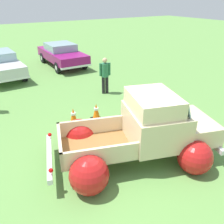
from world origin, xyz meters
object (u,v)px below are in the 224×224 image
show_car_0 (0,63)px  spectator_2 (105,74)px  lane_cone_0 (73,116)px  vintage_pickup_truck (145,134)px  show_car_1 (62,54)px  lane_cone_1 (96,111)px

show_car_0 → spectator_2: (3.75, -5.34, 0.19)m
show_car_0 → lane_cone_0: (1.24, -7.36, -0.47)m
spectator_2 → lane_cone_0: (-2.51, -2.03, -0.66)m
vintage_pickup_truck → show_car_1: (1.67, 10.72, 0.03)m
vintage_pickup_truck → show_car_1: size_ratio=1.07×
show_car_1 → lane_cone_1: size_ratio=7.38×
vintage_pickup_truck → show_car_0: (-2.19, 10.21, 0.03)m
lane_cone_0 → spectator_2: bearing=38.9°
vintage_pickup_truck → lane_cone_0: (-0.95, 2.85, -0.45)m
show_car_1 → vintage_pickup_truck: bearing=-8.8°
show_car_0 → lane_cone_0: size_ratio=7.46×
show_car_0 → show_car_1: size_ratio=1.01×
show_car_1 → lane_cone_0: (-2.62, -7.87, -0.48)m
show_car_1 → lane_cone_1: bearing=-12.2°
show_car_0 → show_car_1: (3.85, 0.51, 0.00)m
show_car_0 → show_car_1: bearing=95.2°
spectator_2 → lane_cone_1: spectator_2 is taller
vintage_pickup_truck → lane_cone_1: size_ratio=7.91×
show_car_1 → spectator_2: bearing=-1.0°
vintage_pickup_truck → spectator_2: bearing=89.9°
vintage_pickup_truck → lane_cone_1: 2.80m
vintage_pickup_truck → show_car_1: 10.85m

